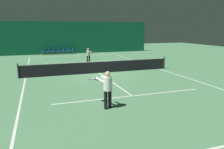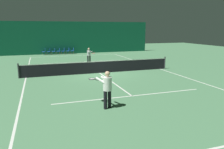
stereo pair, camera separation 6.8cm
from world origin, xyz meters
name	(u,v)px [view 1 (the left image)]	position (x,y,z in m)	size (l,w,h in m)	color
ground_plane	(99,73)	(0.00, 0.00, 0.00)	(60.00, 60.00, 0.00)	#4C7F56
backdrop_curtain	(71,38)	(0.00, 14.72, 2.21)	(23.00, 0.12, 4.43)	#0F5138
court_line_baseline_far	(75,56)	(0.00, 11.90, 0.00)	(11.00, 0.10, 0.00)	silver
court_line_service_far	(83,62)	(0.00, 6.40, 0.00)	(8.25, 0.10, 0.00)	silver
court_line_service_near	(132,96)	(0.00, -6.40, 0.00)	(8.25, 0.10, 0.00)	silver
court_line_sideline_left	(25,78)	(-5.50, 0.00, 0.00)	(0.10, 23.80, 0.00)	silver
court_line_sideline_right	(159,69)	(5.50, 0.00, 0.00)	(0.10, 23.80, 0.00)	silver
court_line_centre	(99,73)	(0.00, 0.00, 0.00)	(0.10, 12.80, 0.00)	silver
tennis_net	(99,67)	(0.00, 0.00, 0.51)	(12.00, 0.10, 1.07)	black
player_near	(107,87)	(-1.78, -7.66, 0.98)	(0.96, 1.36, 1.68)	black
player_far	(88,54)	(0.40, 5.46, 0.89)	(0.70, 1.33, 1.52)	black
courtside_chair_0	(43,51)	(-3.79, 14.17, 0.49)	(0.44, 0.44, 0.84)	brown
courtside_chair_1	(48,51)	(-3.15, 14.17, 0.49)	(0.44, 0.44, 0.84)	brown
courtside_chair_2	(53,51)	(-2.52, 14.17, 0.49)	(0.44, 0.44, 0.84)	brown
courtside_chair_3	(58,51)	(-1.88, 14.17, 0.49)	(0.44, 0.44, 0.84)	brown
courtside_chair_4	(63,51)	(-1.25, 14.17, 0.49)	(0.44, 0.44, 0.84)	brown
courtside_chair_5	(67,51)	(-0.61, 14.17, 0.49)	(0.44, 0.44, 0.84)	brown
courtside_chair_6	(72,50)	(0.02, 14.17, 0.49)	(0.44, 0.44, 0.84)	brown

